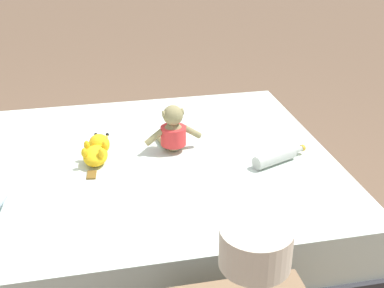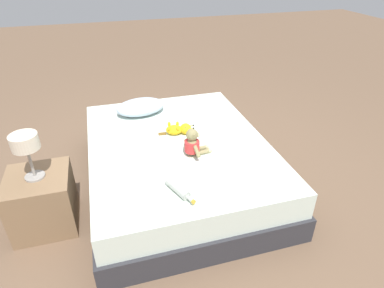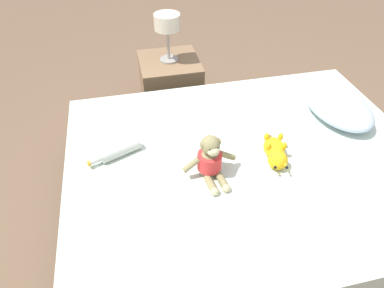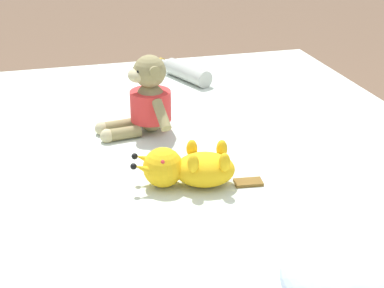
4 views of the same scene
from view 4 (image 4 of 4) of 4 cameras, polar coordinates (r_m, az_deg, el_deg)
name	(u,v)px [view 4 (image 4 of 4)]	position (r m, az deg, el deg)	size (l,w,h in m)	color
bed	(192,230)	(1.72, 0.00, -8.24)	(1.55, 1.98, 0.44)	#2D2D33
plush_monkey	(147,101)	(1.77, -4.32, 4.12)	(0.24, 0.29, 0.24)	#8E8456
plush_yellow_creature	(187,168)	(1.47, -0.47, -2.28)	(0.33, 0.15, 0.10)	yellow
glass_bottle	(186,72)	(2.25, -0.53, 6.88)	(0.15, 0.29, 0.06)	#B7BCB2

